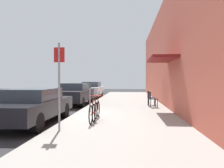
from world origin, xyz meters
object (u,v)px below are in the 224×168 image
(parked_car_2, at_px, (92,89))
(street_sign, at_px, (59,79))
(cafe_chair_0, at_px, (152,98))
(parked_car_1, at_px, (75,94))
(parked_car_0, at_px, (33,105))
(cafe_chair_1, at_px, (150,97))
(parking_meter, at_px, (90,94))
(bicycle_1, at_px, (96,110))
(bicycle_0, at_px, (93,112))

(parked_car_2, distance_m, street_sign, 13.80)
(parked_car_2, bearing_deg, cafe_chair_0, -59.07)
(parked_car_1, xyz_separation_m, parked_car_2, (0.00, 6.24, 0.01))
(parked_car_0, height_order, cafe_chair_1, parked_car_0)
(parked_car_1, xyz_separation_m, street_sign, (1.50, -7.45, 0.90))
(parked_car_0, height_order, street_sign, street_sign)
(parked_car_2, distance_m, parking_meter, 9.22)
(parked_car_0, xyz_separation_m, cafe_chair_1, (4.80, 5.18, -0.06))
(parked_car_0, bearing_deg, bicycle_1, 8.92)
(parked_car_1, distance_m, street_sign, 7.65)
(parked_car_1, distance_m, parking_meter, 3.25)
(parking_meter, xyz_separation_m, bicycle_0, (0.73, -3.18, -0.41))
(parked_car_2, xyz_separation_m, parking_meter, (1.55, -9.09, 0.13))
(street_sign, relative_size, cafe_chair_1, 2.99)
(parked_car_2, bearing_deg, street_sign, -83.75)
(street_sign, height_order, bicycle_1, street_sign)
(parking_meter, xyz_separation_m, street_sign, (-0.05, -4.60, 0.75))
(parked_car_0, distance_m, street_sign, 2.29)
(bicycle_0, height_order, cafe_chair_1, bicycle_0)
(street_sign, bearing_deg, bicycle_1, 65.75)
(bicycle_0, xyz_separation_m, cafe_chair_0, (2.52, 4.26, 0.14))
(parked_car_1, xyz_separation_m, parking_meter, (1.55, -2.85, 0.15))
(parked_car_2, xyz_separation_m, cafe_chair_1, (4.80, -7.06, -0.13))
(parked_car_2, distance_m, bicycle_0, 12.49)
(parked_car_1, bearing_deg, bicycle_0, -69.27)
(parked_car_1, xyz_separation_m, cafe_chair_0, (4.80, -1.77, -0.12))
(parked_car_1, relative_size, parking_meter, 3.33)
(parking_meter, bearing_deg, cafe_chair_0, 18.34)
(parked_car_1, distance_m, cafe_chair_0, 5.12)
(parking_meter, relative_size, street_sign, 0.51)
(parking_meter, distance_m, cafe_chair_0, 3.44)
(cafe_chair_1, bearing_deg, parking_meter, -147.99)
(bicycle_1, bearing_deg, parked_car_2, 101.04)
(bicycle_0, distance_m, cafe_chair_0, 4.95)
(parked_car_1, relative_size, cafe_chair_0, 5.06)
(parked_car_2, bearing_deg, parking_meter, -80.32)
(bicycle_0, relative_size, cafe_chair_1, 1.97)
(parked_car_0, height_order, parked_car_2, parked_car_2)
(bicycle_0, xyz_separation_m, cafe_chair_1, (2.52, 5.21, 0.14))
(parked_car_0, bearing_deg, cafe_chair_0, 41.35)
(parked_car_2, distance_m, cafe_chair_0, 9.34)
(parked_car_2, height_order, cafe_chair_0, parked_car_2)
(bicycle_1, relative_size, cafe_chair_1, 1.97)
(parked_car_1, relative_size, cafe_chair_1, 5.06)
(parked_car_1, relative_size, bicycle_1, 2.57)
(parked_car_0, relative_size, bicycle_0, 2.57)
(parked_car_2, xyz_separation_m, bicycle_0, (2.28, -12.27, -0.28))
(parking_meter, relative_size, bicycle_1, 0.77)
(parked_car_2, height_order, bicycle_1, parked_car_2)
(parked_car_1, height_order, bicycle_0, parked_car_1)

